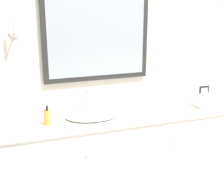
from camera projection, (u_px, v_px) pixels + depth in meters
wall_back at (109, 62)px, 2.99m from camera, size 8.00×0.18×2.55m
vanity_counter at (120, 156)px, 2.93m from camera, size 2.20×0.61×0.89m
sink_basin at (93, 114)px, 2.69m from camera, size 0.48×0.40×0.18m
soap_bottle at (47, 117)px, 2.49m from camera, size 0.06×0.06×0.16m
appliance_box at (207, 101)px, 2.92m from camera, size 0.22×0.15×0.10m
picture_frame at (204, 92)px, 3.20m from camera, size 0.11×0.01×0.12m
hand_towel_near_sink at (10, 122)px, 2.50m from camera, size 0.19×0.13×0.05m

